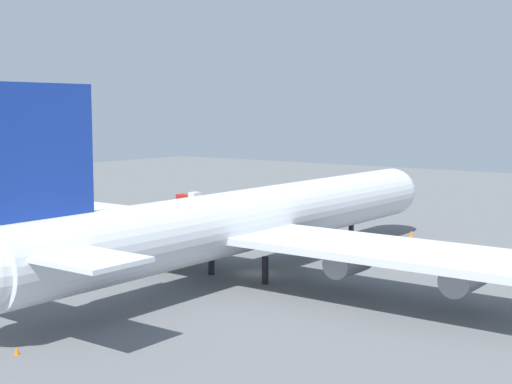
# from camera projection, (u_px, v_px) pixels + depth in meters

# --- Properties ---
(ground_plane) EXTENTS (282.50, 282.50, 0.00)m
(ground_plane) POSITION_uv_depth(u_px,v_px,m) (256.00, 273.00, 80.44)
(ground_plane) COLOR slate
(cargo_airplane) EXTENTS (70.63, 65.72, 19.80)m
(cargo_airplane) POSITION_uv_depth(u_px,v_px,m) (254.00, 220.00, 79.49)
(cargo_airplane) COLOR silver
(cargo_airplane) RESTS_ON ground_plane
(baggage_tug) EXTENTS (2.47, 4.91, 2.38)m
(baggage_tug) POSITION_uv_depth(u_px,v_px,m) (189.00, 198.00, 137.98)
(baggage_tug) COLOR silver
(baggage_tug) RESTS_ON ground_plane
(safety_cone_nose) EXTENTS (0.58, 0.58, 0.83)m
(safety_cone_nose) POSITION_uv_depth(u_px,v_px,m) (411.00, 233.00, 103.66)
(safety_cone_nose) COLOR orange
(safety_cone_nose) RESTS_ON ground_plane
(safety_cone_tail) EXTENTS (0.40, 0.40, 0.57)m
(safety_cone_tail) POSITION_uv_depth(u_px,v_px,m) (17.00, 351.00, 53.93)
(safety_cone_tail) COLOR orange
(safety_cone_tail) RESTS_ON ground_plane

